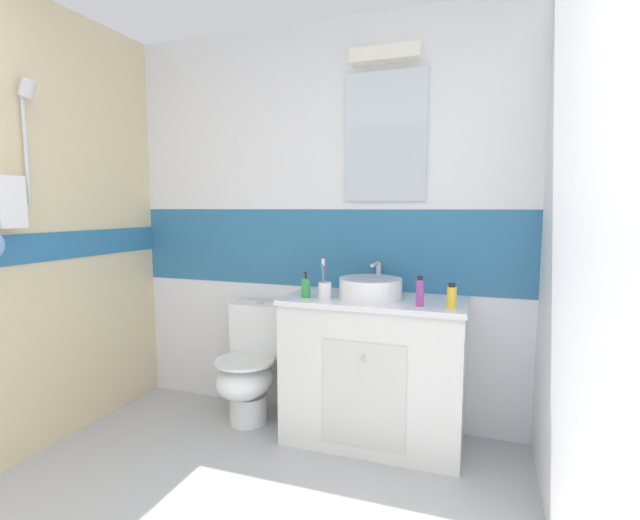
{
  "coord_description": "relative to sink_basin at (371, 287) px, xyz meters",
  "views": [
    {
      "loc": [
        1.0,
        -0.4,
        1.36
      ],
      "look_at": [
        0.13,
        2.05,
        1.07
      ],
      "focal_mm": 26.07,
      "sensor_mm": 36.0,
      "label": 1
    }
  ],
  "objects": [
    {
      "name": "wall_back_tiled",
      "position": [
        -0.4,
        0.3,
        0.35
      ],
      "size": [
        3.2,
        0.2,
        2.5
      ],
      "color": "white",
      "rests_on": "ground_plane"
    },
    {
      "name": "wall_right_plain",
      "position": [
        0.94,
        -0.94,
        0.34
      ],
      "size": [
        0.1,
        3.48,
        2.5
      ],
      "primitive_type": "cube",
      "color": "white",
      "rests_on": "ground_plane"
    },
    {
      "name": "vanity_cabinet",
      "position": [
        0.02,
        0.01,
        -0.49
      ],
      "size": [
        1.03,
        0.51,
        0.85
      ],
      "color": "silver",
      "rests_on": "ground_plane"
    },
    {
      "name": "sink_basin",
      "position": [
        0.0,
        0.0,
        0.0
      ],
      "size": [
        0.36,
        0.4,
        0.19
      ],
      "color": "white",
      "rests_on": "vanity_cabinet"
    },
    {
      "name": "toilet",
      "position": [
        -0.78,
        0.01,
        -0.56
      ],
      "size": [
        0.37,
        0.5,
        0.75
      ],
      "color": "white",
      "rests_on": "ground_plane"
    },
    {
      "name": "toothbrush_cup",
      "position": [
        -0.24,
        -0.1,
        -0.01
      ],
      "size": [
        0.07,
        0.07,
        0.23
      ],
      "color": "white",
      "rests_on": "vanity_cabinet"
    },
    {
      "name": "soap_dispenser",
      "position": [
        -0.35,
        -0.11,
        -0.0
      ],
      "size": [
        0.05,
        0.05,
        0.15
      ],
      "color": "green",
      "rests_on": "vanity_cabinet"
    },
    {
      "name": "deodorant_spray_can",
      "position": [
        0.29,
        -0.13,
        0.01
      ],
      "size": [
        0.04,
        0.04,
        0.16
      ],
      "color": "#993F99",
      "rests_on": "vanity_cabinet"
    },
    {
      "name": "lotion_bottle_short",
      "position": [
        0.45,
        -0.12,
        -0.0
      ],
      "size": [
        0.05,
        0.05,
        0.13
      ],
      "color": "yellow",
      "rests_on": "vanity_cabinet"
    }
  ]
}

